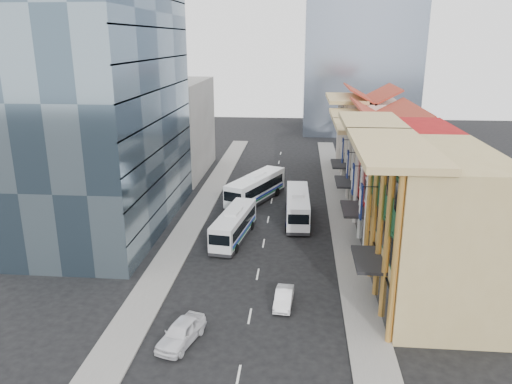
# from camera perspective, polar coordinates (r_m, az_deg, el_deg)

# --- Properties ---
(ground) EXTENTS (200.00, 200.00, 0.00)m
(ground) POSITION_cam_1_polar(r_m,az_deg,el_deg) (37.68, -0.87, -14.77)
(ground) COLOR black
(ground) RESTS_ON ground
(sidewalk_right) EXTENTS (3.00, 90.00, 0.15)m
(sidewalk_right) POSITION_cam_1_polar(r_m,az_deg,el_deg) (57.58, 9.88, -3.31)
(sidewalk_right) COLOR slate
(sidewalk_right) RESTS_ON ground
(sidewalk_left) EXTENTS (3.00, 90.00, 0.15)m
(sidewalk_left) POSITION_cam_1_polar(r_m,az_deg,el_deg) (58.58, -6.94, -2.82)
(sidewalk_left) COLOR slate
(sidewalk_left) RESTS_ON ground
(shophouse_tan) EXTENTS (8.00, 14.00, 12.00)m
(shophouse_tan) POSITION_cam_1_polar(r_m,az_deg,el_deg) (40.76, 19.88, -3.90)
(shophouse_tan) COLOR tan
(shophouse_tan) RESTS_ON ground
(shophouse_red) EXTENTS (8.00, 10.00, 12.00)m
(shophouse_red) POSITION_cam_1_polar(r_m,az_deg,el_deg) (51.86, 16.69, 0.81)
(shophouse_red) COLOR #9E1111
(shophouse_red) RESTS_ON ground
(shophouse_cream_near) EXTENTS (8.00, 9.00, 10.00)m
(shophouse_cream_near) POSITION_cam_1_polar(r_m,az_deg,el_deg) (61.13, 14.93, 2.40)
(shophouse_cream_near) COLOR beige
(shophouse_cream_near) RESTS_ON ground
(shophouse_cream_mid) EXTENTS (8.00, 9.00, 10.00)m
(shophouse_cream_mid) POSITION_cam_1_polar(r_m,az_deg,el_deg) (69.77, 13.75, 4.27)
(shophouse_cream_mid) COLOR beige
(shophouse_cream_mid) RESTS_ON ground
(shophouse_cream_far) EXTENTS (8.00, 12.00, 11.00)m
(shophouse_cream_far) POSITION_cam_1_polar(r_m,az_deg,el_deg) (79.85, 12.71, 6.28)
(shophouse_cream_far) COLOR beige
(shophouse_cream_far) RESTS_ON ground
(office_tower) EXTENTS (12.00, 26.00, 30.00)m
(office_tower) POSITION_cam_1_polar(r_m,az_deg,el_deg) (54.98, -17.04, 11.25)
(office_tower) COLOR #3A4D5C
(office_tower) RESTS_ON ground
(office_block_far) EXTENTS (10.00, 18.00, 14.00)m
(office_block_far) POSITION_cam_1_polar(r_m,az_deg,el_deg) (77.41, -9.57, 7.26)
(office_block_far) COLOR gray
(office_block_far) RESTS_ON ground
(bus_left_near) EXTENTS (3.82, 10.39, 3.25)m
(bus_left_near) POSITION_cam_1_polar(r_m,az_deg,el_deg) (51.42, -2.54, -3.74)
(bus_left_near) COLOR silver
(bus_left_near) RESTS_ON ground
(bus_left_far) EXTENTS (7.06, 11.74, 3.72)m
(bus_left_far) POSITION_cam_1_polar(r_m,az_deg,el_deg) (63.23, -0.02, 0.51)
(bus_left_far) COLOR white
(bus_left_far) RESTS_ON ground
(bus_right) EXTENTS (2.81, 10.91, 3.48)m
(bus_right) POSITION_cam_1_polar(r_m,az_deg,el_deg) (56.94, 4.78, -1.56)
(bus_right) COLOR white
(bus_right) RESTS_ON ground
(sedan_left) EXTENTS (3.12, 5.00, 1.58)m
(sedan_left) POSITION_cam_1_polar(r_m,az_deg,el_deg) (35.57, -8.55, -15.59)
(sedan_left) COLOR silver
(sedan_left) RESTS_ON ground
(sedan_right) EXTENTS (1.56, 3.83, 1.24)m
(sedan_right) POSITION_cam_1_polar(r_m,az_deg,el_deg) (39.69, 3.20, -11.99)
(sedan_right) COLOR white
(sedan_right) RESTS_ON ground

